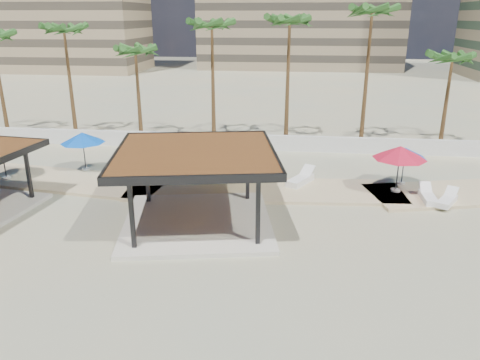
# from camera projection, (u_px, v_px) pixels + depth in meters

# --- Properties ---
(ground) EXTENTS (200.00, 200.00, 0.00)m
(ground) POSITION_uv_depth(u_px,v_px,m) (209.00, 244.00, 21.12)
(ground) COLOR tan
(ground) RESTS_ON ground
(promenade) EXTENTS (44.45, 7.97, 0.24)m
(promenade) POSITION_uv_depth(u_px,v_px,m) (265.00, 187.00, 28.07)
(promenade) COLOR #C6B284
(promenade) RESTS_ON ground
(boundary_wall) EXTENTS (56.00, 0.30, 1.20)m
(boundary_wall) POSITION_uv_depth(u_px,v_px,m) (246.00, 142.00, 35.92)
(boundary_wall) COLOR silver
(boundary_wall) RESTS_ON ground
(pavilion_central) EXTENTS (8.73, 8.73, 3.80)m
(pavilion_central) POSITION_uv_depth(u_px,v_px,m) (196.00, 181.00, 22.46)
(pavilion_central) COLOR beige
(pavilion_central) RESTS_ON ground
(umbrella_a) EXTENTS (3.65, 3.65, 2.75)m
(umbrella_a) POSITION_uv_depth(u_px,v_px,m) (0.00, 142.00, 28.33)
(umbrella_a) COLOR beige
(umbrella_a) RESTS_ON promenade
(umbrella_b) EXTENTS (3.89, 3.89, 2.66)m
(umbrella_b) POSITION_uv_depth(u_px,v_px,m) (242.00, 141.00, 28.82)
(umbrella_b) COLOR beige
(umbrella_b) RESTS_ON promenade
(umbrella_c) EXTENTS (3.70, 3.70, 2.70)m
(umbrella_c) POSITION_uv_depth(u_px,v_px,m) (400.00, 153.00, 26.25)
(umbrella_c) COLOR beige
(umbrella_c) RESTS_ON promenade
(umbrella_d) EXTENTS (3.28, 3.28, 2.26)m
(umbrella_d) POSITION_uv_depth(u_px,v_px,m) (405.00, 153.00, 27.60)
(umbrella_d) COLOR beige
(umbrella_d) RESTS_ON promenade
(umbrella_f) EXTENTS (3.72, 3.72, 2.52)m
(umbrella_f) POSITION_uv_depth(u_px,v_px,m) (82.00, 138.00, 30.05)
(umbrella_f) COLOR beige
(umbrella_f) RESTS_ON promenade
(lounger_a) EXTENTS (0.83, 2.05, 0.76)m
(lounger_a) POSITION_uv_depth(u_px,v_px,m) (170.00, 172.00, 29.75)
(lounger_a) COLOR white
(lounger_a) RESTS_ON promenade
(lounger_b) EXTENTS (1.81, 2.41, 0.89)m
(lounger_b) POSITION_uv_depth(u_px,v_px,m) (301.00, 180.00, 28.26)
(lounger_b) COLOR white
(lounger_b) RESTS_ON promenade
(lounger_c) EXTENTS (0.66, 2.01, 0.76)m
(lounger_c) POSITION_uv_depth(u_px,v_px,m) (428.00, 197.00, 25.64)
(lounger_c) COLOR white
(lounger_c) RESTS_ON promenade
(lounger_d) EXTENTS (1.55, 1.99, 0.74)m
(lounger_d) POSITION_uv_depth(u_px,v_px,m) (447.00, 201.00, 25.16)
(lounger_d) COLOR white
(lounger_d) RESTS_ON promenade
(palm_b) EXTENTS (3.00, 3.00, 9.59)m
(palm_b) POSITION_uv_depth(u_px,v_px,m) (64.00, 34.00, 37.50)
(palm_b) COLOR brown
(palm_b) RESTS_ON ground
(palm_c) EXTENTS (3.00, 3.00, 8.03)m
(palm_c) POSITION_uv_depth(u_px,v_px,m) (136.00, 54.00, 36.77)
(palm_c) COLOR brown
(palm_c) RESTS_ON ground
(palm_d) EXTENTS (3.00, 3.00, 9.96)m
(palm_d) POSITION_uv_depth(u_px,v_px,m) (212.00, 30.00, 36.26)
(palm_d) COLOR brown
(palm_d) RESTS_ON ground
(palm_e) EXTENTS (3.00, 3.00, 10.26)m
(palm_e) POSITION_uv_depth(u_px,v_px,m) (290.00, 26.00, 35.04)
(palm_e) COLOR brown
(palm_e) RESTS_ON ground
(palm_f) EXTENTS (3.00, 3.00, 10.94)m
(palm_f) POSITION_uv_depth(u_px,v_px,m) (372.00, 17.00, 34.36)
(palm_f) COLOR brown
(palm_f) RESTS_ON ground
(palm_g) EXTENTS (3.00, 3.00, 7.69)m
(palm_g) POSITION_uv_depth(u_px,v_px,m) (452.00, 61.00, 34.34)
(palm_g) COLOR brown
(palm_g) RESTS_ON ground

